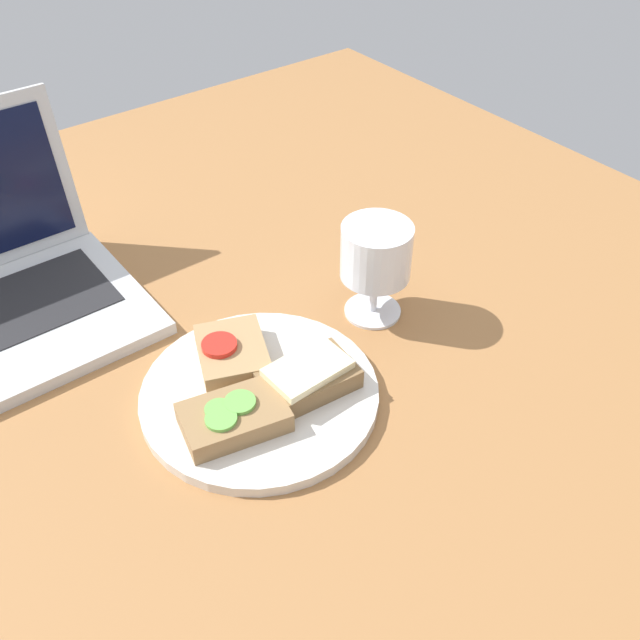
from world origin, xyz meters
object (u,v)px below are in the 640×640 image
at_px(plate, 260,394).
at_px(sandwich_with_tomato, 232,353).
at_px(sandwich_with_cucumber, 234,417).
at_px(wine_glass, 376,257).
at_px(sandwich_with_cheese, 309,376).

xyz_separation_m(plate, sandwich_with_tomato, (0.00, 0.05, 0.02)).
xyz_separation_m(plate, sandwich_with_cucumber, (-0.05, -0.03, 0.02)).
height_order(sandwich_with_tomato, wine_glass, wine_glass).
bearing_deg(plate, wine_glass, 10.74).
height_order(plate, wine_glass, wine_glass).
bearing_deg(sandwich_with_cucumber, sandwich_with_tomato, 59.02).
bearing_deg(sandwich_with_cucumber, sandwich_with_cheese, -1.29).
relative_size(plate, sandwich_with_tomato, 2.28).
height_order(plate, sandwich_with_tomato, sandwich_with_tomato).
distance_m(plate, sandwich_with_cucumber, 0.06).
height_order(plate, sandwich_with_cucumber, sandwich_with_cucumber).
relative_size(plate, sandwich_with_cheese, 2.41).
bearing_deg(sandwich_with_tomato, wine_glass, -5.35).
distance_m(sandwich_with_tomato, wine_glass, 0.20).
bearing_deg(sandwich_with_tomato, sandwich_with_cucumber, -120.98).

